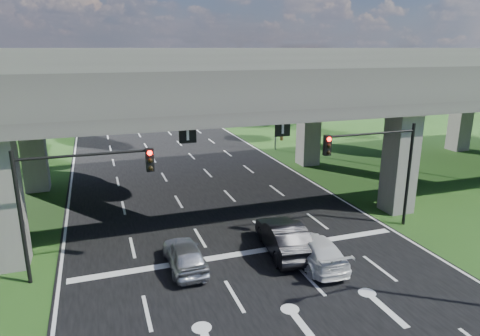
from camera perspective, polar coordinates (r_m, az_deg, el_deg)
ground at (r=19.20m, az=4.54°, el=-15.78°), size 160.00×160.00×0.00m
road at (r=27.70m, az=-3.71°, el=-5.46°), size 18.00×120.00×0.03m
overpass at (r=27.85m, az=-5.12°, el=11.36°), size 80.00×15.00×10.00m
signal_right at (r=24.53m, az=18.01°, el=1.19°), size 5.76×0.54×6.00m
signal_left at (r=19.81m, az=-21.39°, el=-2.52°), size 5.76×0.54×6.00m
streetlight_far at (r=42.62m, az=4.40°, el=10.09°), size 3.38×0.25×10.00m
streetlight_beyond at (r=57.61m, az=-2.01°, el=11.59°), size 3.38×0.25×10.00m
tree_left_near at (r=41.92m, az=-28.99°, el=6.67°), size 4.50×4.50×7.80m
tree_left_far at (r=57.51m, az=-25.51°, el=9.38°), size 4.80×4.80×8.32m
tree_right_near at (r=47.59m, az=5.74°, el=9.01°), size 4.20×4.20×7.28m
tree_right_mid at (r=56.10m, az=5.13°, el=9.71°), size 3.91×3.90×6.76m
tree_right_far at (r=62.08m, az=-1.35°, el=10.95°), size 4.50×4.50×7.80m
car_silver at (r=20.51m, az=-7.37°, el=-11.38°), size 1.64×4.04×1.37m
car_dark at (r=21.88m, az=5.82°, el=-9.15°), size 2.28×5.12×1.63m
car_white at (r=21.12m, az=9.92°, el=-10.71°), size 2.12×4.70×1.34m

